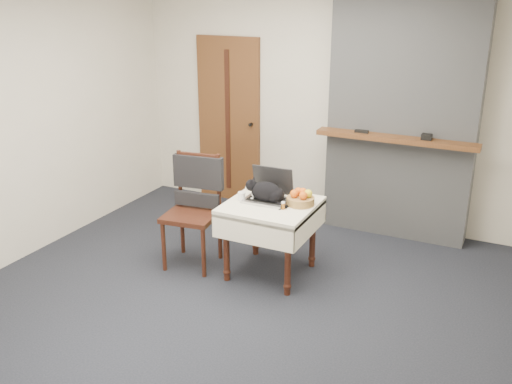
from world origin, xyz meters
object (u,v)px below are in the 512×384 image
(side_table, at_px, (271,215))
(fruit_basket, at_px, (301,198))
(door, at_px, (229,121))
(cat, at_px, (267,192))
(pill_bottle, at_px, (283,205))
(chair, at_px, (195,194))
(laptop, at_px, (269,192))
(cream_jar, at_px, (242,196))

(side_table, height_order, fruit_basket, fruit_basket)
(door, bearing_deg, cat, -51.65)
(pill_bottle, xyz_separation_m, fruit_basket, (0.09, 0.18, 0.02))
(fruit_basket, bearing_deg, side_table, -160.25)
(pill_bottle, height_order, chair, chair)
(laptop, distance_m, fruit_basket, 0.31)
(laptop, relative_size, fruit_basket, 1.60)
(door, height_order, chair, door)
(side_table, bearing_deg, laptop, 125.97)
(pill_bottle, bearing_deg, cat, 153.59)
(laptop, height_order, pill_bottle, laptop)
(door, xyz_separation_m, side_table, (1.30, -1.60, -0.41))
(door, bearing_deg, side_table, -50.93)
(door, distance_m, cat, 2.03)
(door, distance_m, laptop, 1.97)
(cream_jar, distance_m, chair, 0.49)
(laptop, bearing_deg, chair, -170.58)
(door, relative_size, cat, 4.48)
(door, height_order, cat, door)
(laptop, distance_m, cream_jar, 0.25)
(door, bearing_deg, fruit_basket, -44.24)
(side_table, bearing_deg, pill_bottle, -28.79)
(door, height_order, pill_bottle, door)
(fruit_basket, xyz_separation_m, chair, (-1.01, -0.14, -0.07))
(pill_bottle, bearing_deg, cream_jar, 174.78)
(cream_jar, bearing_deg, pill_bottle, -5.22)
(side_table, xyz_separation_m, pill_bottle, (0.16, -0.09, 0.15))
(laptop, bearing_deg, door, 127.49)
(door, height_order, side_table, door)
(cream_jar, height_order, fruit_basket, fruit_basket)
(side_table, distance_m, cat, 0.21)
(door, xyz_separation_m, fruit_basket, (1.55, -1.51, -0.24))
(cream_jar, relative_size, pill_bottle, 1.12)
(laptop, height_order, chair, chair)
(door, distance_m, side_table, 2.10)
(side_table, xyz_separation_m, fruit_basket, (0.25, 0.09, 0.17))
(fruit_basket, relative_size, chair, 0.23)
(side_table, relative_size, cat, 1.75)
(cream_jar, bearing_deg, fruit_basket, 14.63)
(side_table, distance_m, chair, 0.77)
(door, relative_size, chair, 1.87)
(side_table, bearing_deg, chair, -175.89)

